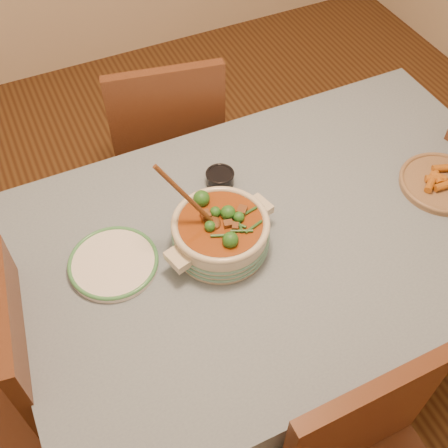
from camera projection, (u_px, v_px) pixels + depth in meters
name	position (u px, v px, depth m)	size (l,w,h in m)	color
floor	(270.00, 345.00, 2.32)	(4.50, 4.50, 0.00)	#432413
dining_table	(283.00, 248.00, 1.81)	(1.68, 1.08, 0.76)	brown
stew_casserole	(220.00, 231.00, 1.64)	(0.37, 0.34, 0.34)	beige
white_plate	(113.00, 263.00, 1.64)	(0.32, 0.32, 0.02)	white
condiment_bowl	(220.00, 178.00, 1.84)	(0.11, 0.11, 0.05)	black
fried_plate	(442.00, 182.00, 1.84)	(0.28, 0.28, 0.05)	#9C7956
chair_far	(166.00, 137.00, 2.34)	(0.52, 0.52, 0.94)	brown
chair_left	(2.00, 382.00, 1.67)	(0.48, 0.48, 0.92)	brown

